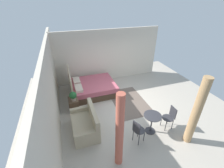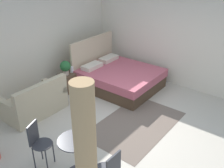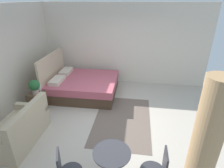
# 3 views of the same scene
# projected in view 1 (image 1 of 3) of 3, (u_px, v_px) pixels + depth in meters

# --- Properties ---
(ground_plane) EXTENTS (8.41, 8.87, 0.02)m
(ground_plane) POSITION_uv_depth(u_px,v_px,m) (126.00, 105.00, 6.86)
(ground_plane) COLOR #B2A899
(wall_back) EXTENTS (8.41, 0.12, 2.84)m
(wall_back) POSITION_uv_depth(u_px,v_px,m) (52.00, 89.00, 5.34)
(wall_back) COLOR beige
(wall_back) RESTS_ON ground
(wall_right) EXTENTS (0.12, 5.87, 2.84)m
(wall_right) POSITION_uv_depth(u_px,v_px,m) (108.00, 56.00, 8.38)
(wall_right) COLOR beige
(wall_right) RESTS_ON ground
(area_rug) EXTENTS (2.30, 1.45, 0.01)m
(area_rug) POSITION_uv_depth(u_px,v_px,m) (129.00, 101.00, 7.05)
(area_rug) COLOR #66564C
(area_rug) RESTS_ON ground
(bed) EXTENTS (1.84, 2.16, 1.34)m
(bed) POSITION_uv_depth(u_px,v_px,m) (92.00, 87.00, 7.55)
(bed) COLOR #473323
(bed) RESTS_ON ground
(couch) EXTENTS (1.45, 0.84, 0.90)m
(couch) POSITION_uv_depth(u_px,v_px,m) (86.00, 124.00, 5.39)
(couch) COLOR tan
(couch) RESTS_ON ground
(nightstand) EXTENTS (0.55, 0.41, 0.52)m
(nightstand) POSITION_uv_depth(u_px,v_px,m) (74.00, 104.00, 6.45)
(nightstand) COLOR brown
(nightstand) RESTS_ON ground
(potted_plant) EXTENTS (0.30, 0.30, 0.40)m
(potted_plant) POSITION_uv_depth(u_px,v_px,m) (73.00, 96.00, 6.12)
(potted_plant) COLOR tan
(potted_plant) RESTS_ON nightstand
(vase) EXTENTS (0.10, 0.10, 0.19)m
(vase) POSITION_uv_depth(u_px,v_px,m) (73.00, 96.00, 6.38)
(vase) COLOR silver
(vase) RESTS_ON nightstand
(balcony_table) EXTENTS (0.61, 0.61, 0.74)m
(balcony_table) POSITION_uv_depth(u_px,v_px,m) (152.00, 120.00, 5.24)
(balcony_table) COLOR #2D2D33
(balcony_table) RESTS_ON ground
(cafe_chair_near_window) EXTENTS (0.41, 0.41, 0.87)m
(cafe_chair_near_window) POSITION_uv_depth(u_px,v_px,m) (170.00, 116.00, 5.42)
(cafe_chair_near_window) COLOR #2D2D33
(cafe_chair_near_window) RESTS_ON ground
(cafe_chair_near_couch) EXTENTS (0.47, 0.47, 0.91)m
(cafe_chair_near_couch) POSITION_uv_depth(u_px,v_px,m) (138.00, 130.00, 4.81)
(cafe_chair_near_couch) COLOR #2D2D33
(cafe_chair_near_couch) RESTS_ON ground
(curtain_left) EXTENTS (0.26, 0.26, 2.40)m
(curtain_left) POSITION_uv_depth(u_px,v_px,m) (196.00, 112.00, 4.56)
(curtain_left) COLOR tan
(curtain_left) RESTS_ON ground
(curtain_right) EXTENTS (0.22, 0.22, 2.40)m
(curtain_right) POSITION_uv_depth(u_px,v_px,m) (120.00, 133.00, 3.88)
(curtain_right) COLOR #C15B47
(curtain_right) RESTS_ON ground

